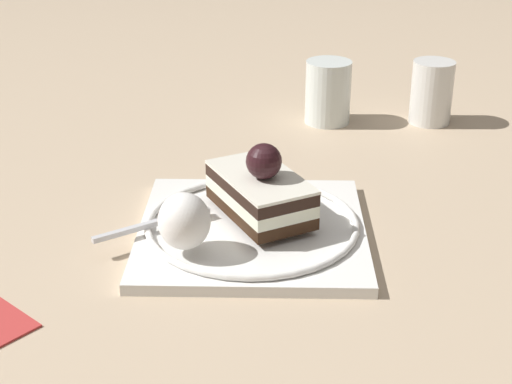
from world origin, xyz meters
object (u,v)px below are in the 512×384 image
cake_slice (265,190)px  whipped_cream_dollop (189,221)px  fork (160,222)px  drink_glass_far (434,96)px  drink_glass_near (331,95)px  dessert_plate (256,228)px

cake_slice → whipped_cream_dollop: size_ratio=2.55×
cake_slice → fork: cake_slice is taller
drink_glass_far → fork: bearing=43.6°
cake_slice → drink_glass_far: bearing=-128.5°
fork → drink_glass_near: bearing=-121.5°
drink_glass_near → drink_glass_far: (-0.14, 0.01, -0.00)m
cake_slice → drink_glass_near: (-0.10, -0.30, -0.00)m
whipped_cream_dollop → drink_glass_near: drink_glass_near is taller
cake_slice → whipped_cream_dollop: cake_slice is taller
dessert_plate → whipped_cream_dollop: whipped_cream_dollop is taller
fork → drink_glass_near: size_ratio=1.29×
whipped_cream_dollop → drink_glass_near: 0.41m
drink_glass_near → fork: bearing=58.5°
cake_slice → drink_glass_far: size_ratio=1.59×
dessert_plate → whipped_cream_dollop: bearing=39.4°
whipped_cream_dollop → fork: bearing=-55.4°
fork → drink_glass_near: (-0.20, -0.33, 0.02)m
dessert_plate → drink_glass_near: (-0.11, -0.32, 0.03)m
cake_slice → drink_glass_near: cake_slice is taller
drink_glass_near → drink_glass_far: 0.14m
whipped_cream_dollop → drink_glass_far: drink_glass_far is taller
drink_glass_near → cake_slice: bearing=71.8°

